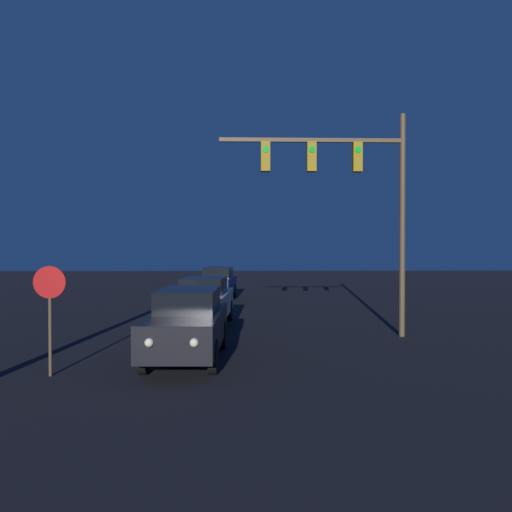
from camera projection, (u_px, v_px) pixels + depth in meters
car_near at (188, 323)px, 12.18m from camera, size 1.78×4.70×1.71m
car_mid at (205, 300)px, 17.41m from camera, size 1.88×4.72×1.71m
car_far at (218, 283)px, 26.56m from camera, size 1.96×4.74×1.71m
traffic_signal_mast at (351, 184)px, 15.29m from camera, size 5.72×0.30×6.85m
stop_sign at (50, 300)px, 10.57m from camera, size 0.69×0.07×2.34m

